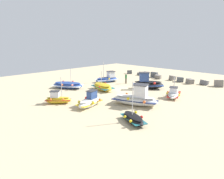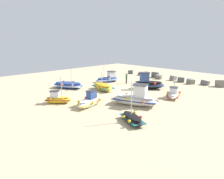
# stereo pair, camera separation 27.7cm
# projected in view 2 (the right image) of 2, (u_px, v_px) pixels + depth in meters

# --- Properties ---
(ground_plane) EXTENTS (50.08, 50.08, 0.00)m
(ground_plane) POSITION_uv_depth(u_px,v_px,m) (124.00, 90.00, 31.51)
(ground_plane) COLOR #C6B289
(fishing_boat_0) EXTENTS (4.53, 2.60, 2.89)m
(fishing_boat_0) POSITION_uv_depth(u_px,v_px,m) (103.00, 87.00, 31.31)
(fishing_boat_0) COLOR gold
(fishing_boat_0) RESTS_ON ground_plane
(fishing_boat_1) EXTENTS (2.77, 4.49, 3.78)m
(fishing_boat_1) POSITION_uv_depth(u_px,v_px,m) (108.00, 79.00, 37.23)
(fishing_boat_1) COLOR #2D4C9E
(fishing_boat_1) RESTS_ON ground_plane
(fishing_boat_2) EXTENTS (2.72, 3.89, 2.72)m
(fishing_boat_2) POSITION_uv_depth(u_px,v_px,m) (173.00, 94.00, 27.32)
(fishing_boat_2) COLOR white
(fishing_boat_2) RESTS_ON ground_plane
(fishing_boat_3) EXTENTS (5.10, 3.99, 3.11)m
(fishing_boat_3) POSITION_uv_depth(u_px,v_px,m) (68.00, 85.00, 32.52)
(fishing_boat_3) COLOR #2D4C9E
(fishing_boat_3) RESTS_ON ground_plane
(fishing_boat_4) EXTENTS (5.64, 3.80, 2.57)m
(fishing_boat_4) POSITION_uv_depth(u_px,v_px,m) (135.00, 99.00, 24.04)
(fishing_boat_4) COLOR white
(fishing_boat_4) RESTS_ON ground_plane
(fishing_boat_5) EXTENTS (4.64, 4.42, 2.59)m
(fishing_boat_5) POSITION_uv_depth(u_px,v_px,m) (148.00, 84.00, 31.94)
(fishing_boat_5) COLOR black
(fishing_boat_5) RESTS_ON ground_plane
(fishing_boat_6) EXTENTS (2.89, 2.94, 3.18)m
(fishing_boat_6) POSITION_uv_depth(u_px,v_px,m) (58.00, 99.00, 24.86)
(fishing_boat_6) COLOR gold
(fishing_boat_6) RESTS_ON ground_plane
(fishing_boat_7) EXTENTS (2.02, 3.76, 1.84)m
(fishing_boat_7) POSITION_uv_depth(u_px,v_px,m) (90.00, 101.00, 23.67)
(fishing_boat_7) COLOR white
(fishing_boat_7) RESTS_ON ground_plane
(fishing_boat_8) EXTENTS (3.50, 2.44, 3.77)m
(fishing_boat_8) POSITION_uv_depth(u_px,v_px,m) (132.00, 118.00, 19.10)
(fishing_boat_8) COLOR black
(fishing_boat_8) RESTS_ON ground_plane
(person_walking) EXTENTS (0.32, 0.32, 1.75)m
(person_walking) POSITION_uv_depth(u_px,v_px,m) (126.00, 78.00, 35.79)
(person_walking) COLOR brown
(person_walking) RESTS_ON ground_plane
(breakwater_rocks) EXTENTS (20.04, 2.52, 1.31)m
(breakwater_rocks) POSITION_uv_depth(u_px,v_px,m) (172.00, 78.00, 38.84)
(breakwater_rocks) COLOR #4C5156
(breakwater_rocks) RESTS_ON ground_plane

